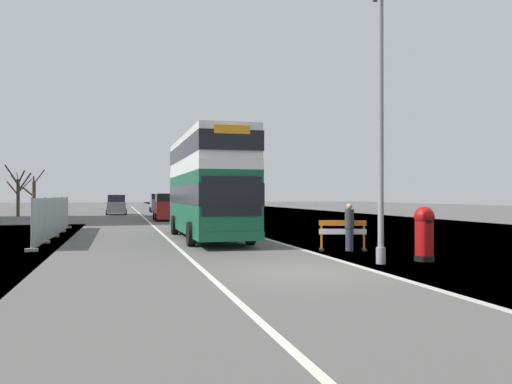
# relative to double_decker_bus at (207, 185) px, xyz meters

# --- Properties ---
(ground) EXTENTS (140.00, 280.00, 0.10)m
(ground) POSITION_rel_double_decker_bus_xyz_m (1.22, -10.91, -2.62)
(ground) COLOR #565451
(double_decker_bus) EXTENTS (2.79, 11.10, 4.83)m
(double_decker_bus) POSITION_rel_double_decker_bus_xyz_m (0.00, 0.00, 0.00)
(double_decker_bus) COLOR #145638
(double_decker_bus) RESTS_ON ground
(lamppost_foreground) EXTENTS (0.29, 0.70, 8.24)m
(lamppost_foreground) POSITION_rel_double_decker_bus_xyz_m (3.55, -10.15, 1.32)
(lamppost_foreground) COLOR gray
(lamppost_foreground) RESTS_ON ground
(red_pillar_postbox) EXTENTS (0.64, 0.64, 1.71)m
(red_pillar_postbox) POSITION_rel_double_decker_bus_xyz_m (5.19, -9.93, -1.63)
(red_pillar_postbox) COLOR black
(red_pillar_postbox) RESTS_ON ground
(roadworks_barrier) EXTENTS (1.78, 0.91, 1.13)m
(roadworks_barrier) POSITION_rel_double_decker_bus_xyz_m (4.00, -6.49, -1.85)
(roadworks_barrier) COLOR orange
(roadworks_barrier) RESTS_ON ground
(construction_site_fence) EXTENTS (0.44, 13.80, 2.00)m
(construction_site_fence) POSITION_rel_double_decker_bus_xyz_m (-7.16, 2.97, -1.62)
(construction_site_fence) COLOR #A8AAAD
(construction_site_fence) RESTS_ON ground
(car_oncoming_near) EXTENTS (2.01, 3.94, 2.20)m
(car_oncoming_near) POSITION_rel_double_decker_bus_xyz_m (-0.33, 17.91, -1.53)
(car_oncoming_near) COLOR maroon
(car_oncoming_near) RESTS_ON ground
(car_receding_mid) EXTENTS (2.02, 4.40, 2.01)m
(car_receding_mid) POSITION_rel_double_decker_bus_xyz_m (0.17, 25.25, -1.62)
(car_receding_mid) COLOR navy
(car_receding_mid) RESTS_ON ground
(car_receding_far) EXTENTS (2.09, 3.90, 2.10)m
(car_receding_far) POSITION_rel_double_decker_bus_xyz_m (-4.32, 31.92, -1.59)
(car_receding_far) COLOR gray
(car_receding_far) RESTS_ON ground
(car_far_side) EXTENTS (1.95, 3.93, 2.24)m
(car_far_side) POSITION_rel_double_decker_bus_xyz_m (0.55, 39.27, -1.51)
(car_far_side) COLOR slate
(car_far_side) RESTS_ON ground
(bare_tree_far_verge_near) EXTENTS (2.40, 2.26, 4.74)m
(bare_tree_far_verge_near) POSITION_rel_double_decker_bus_xyz_m (-12.57, 32.59, -0.50)
(bare_tree_far_verge_near) COLOR #4C3D2D
(bare_tree_far_verge_near) RESTS_ON ground
(bare_tree_far_verge_mid) EXTENTS (2.39, 3.04, 5.01)m
(bare_tree_far_verge_mid) POSITION_rel_double_decker_bus_xyz_m (-13.57, 29.93, -0.06)
(bare_tree_far_verge_mid) COLOR #4C3D2D
(bare_tree_far_verge_mid) RESTS_ON ground
(pedestrian_at_kerb) EXTENTS (0.34, 0.34, 1.77)m
(pedestrian_at_kerb) POSITION_rel_double_decker_bus_xyz_m (4.19, -6.66, -1.68)
(pedestrian_at_kerb) COLOR #2D3342
(pedestrian_at_kerb) RESTS_ON ground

